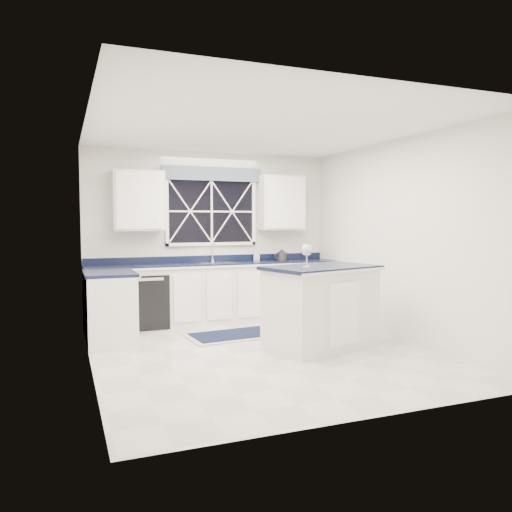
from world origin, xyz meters
name	(u,v)px	position (x,y,z in m)	size (l,w,h in m)	color
ground	(263,351)	(0.00, 0.00, 0.00)	(4.50, 4.50, 0.00)	silver
back_wall	(211,236)	(0.00, 2.25, 1.35)	(4.00, 0.10, 2.70)	silver
base_cabinets	(199,296)	(-0.33, 1.78, 0.45)	(3.99, 1.60, 0.90)	silver
countertop	(216,264)	(0.00, 1.95, 0.92)	(3.98, 0.64, 0.04)	black
dishwasher	(146,300)	(-1.10, 1.95, 0.41)	(0.60, 0.58, 0.82)	black
window	(212,206)	(0.00, 2.20, 1.83)	(1.65, 0.09, 1.26)	black
upper_cabinets	(214,202)	(0.00, 2.08, 1.90)	(3.10, 0.34, 0.90)	silver
faucet	(213,252)	(0.00, 2.14, 1.10)	(0.05, 0.20, 0.30)	silver
island	(321,307)	(0.74, -0.10, 0.52)	(1.56, 1.18, 1.04)	silver
rug	(233,335)	(-0.07, 0.94, 0.01)	(1.36, 0.90, 0.02)	#AEAEA9
kettle	(282,255)	(1.16, 2.01, 1.03)	(0.27, 0.18, 0.19)	#2F2F32
wine_glass	(307,250)	(0.49, -0.20, 1.24)	(0.12, 0.12, 0.29)	silver
soap_bottle	(257,254)	(0.77, 2.17, 1.05)	(0.10, 0.10, 0.22)	silver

